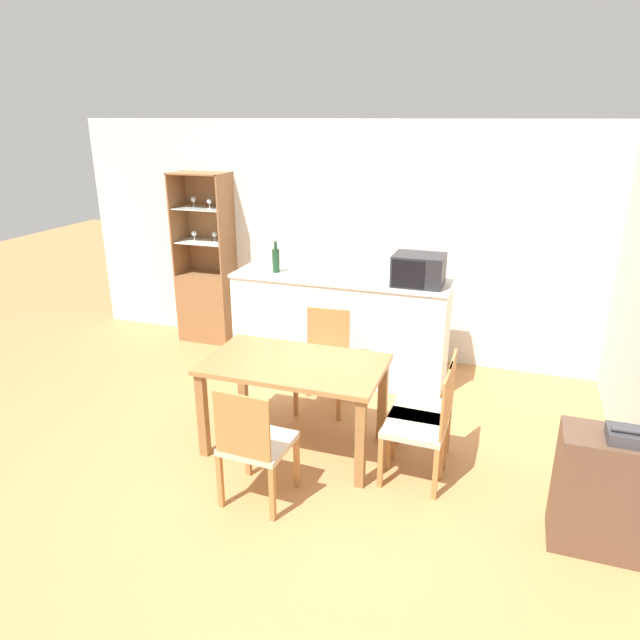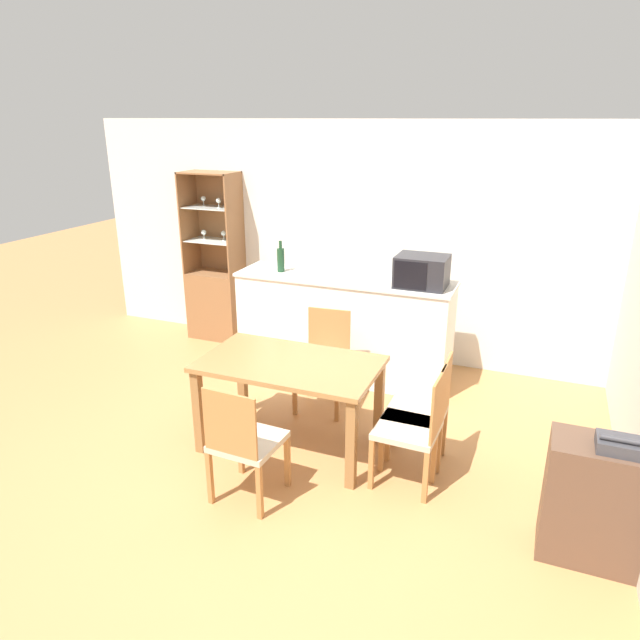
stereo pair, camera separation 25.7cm
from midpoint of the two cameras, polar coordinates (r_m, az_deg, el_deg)
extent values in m
plane|color=#B27A47|center=(4.51, -7.06, -15.17)|extent=(18.00, 18.00, 0.00)
cube|color=silver|center=(6.30, 2.88, 7.81)|extent=(6.80, 0.06, 2.55)
cube|color=white|center=(5.87, 0.72, -0.81)|extent=(2.18, 0.55, 1.03)
cube|color=beige|center=(5.70, 0.74, 4.18)|extent=(2.21, 0.58, 0.03)
cube|color=brown|center=(7.04, -12.15, 1.32)|extent=(0.64, 0.40, 0.81)
cube|color=brown|center=(6.96, -11.93, 9.56)|extent=(0.64, 0.02, 1.17)
cube|color=brown|center=(6.96, -14.96, 9.33)|extent=(0.02, 0.40, 1.17)
cube|color=brown|center=(6.64, -10.43, 9.19)|extent=(0.02, 0.40, 1.17)
cube|color=brown|center=(6.72, -13.12, 14.11)|extent=(0.64, 0.40, 0.02)
cube|color=silver|center=(6.84, -12.62, 7.63)|extent=(0.59, 0.35, 0.01)
cube|color=silver|center=(6.77, -12.87, 10.83)|extent=(0.59, 0.35, 0.01)
cylinder|color=silver|center=(6.90, -13.49, 7.74)|extent=(0.04, 0.04, 0.01)
cylinder|color=silver|center=(6.90, -13.51, 7.99)|extent=(0.01, 0.01, 0.06)
sphere|color=silver|center=(6.89, -13.55, 8.41)|extent=(0.06, 0.06, 0.06)
cylinder|color=silver|center=(6.87, -13.57, 10.97)|extent=(0.04, 0.04, 0.01)
cylinder|color=silver|center=(6.87, -13.59, 11.22)|extent=(0.01, 0.01, 0.06)
sphere|color=silver|center=(6.86, -13.63, 11.65)|extent=(0.06, 0.06, 0.06)
cylinder|color=silver|center=(6.81, -11.55, 7.72)|extent=(0.04, 0.04, 0.01)
cylinder|color=silver|center=(6.80, -11.56, 7.98)|extent=(0.01, 0.01, 0.06)
sphere|color=silver|center=(6.79, -11.59, 8.40)|extent=(0.06, 0.06, 0.06)
cylinder|color=silver|center=(6.68, -12.07, 10.85)|extent=(0.04, 0.04, 0.01)
cylinder|color=silver|center=(6.68, -12.09, 11.11)|extent=(0.01, 0.01, 0.06)
sphere|color=silver|center=(6.67, -12.12, 11.55)|extent=(0.06, 0.06, 0.06)
cube|color=olive|center=(4.49, -4.23, -4.48)|extent=(1.40, 0.82, 0.04)
cube|color=olive|center=(4.66, -13.22, -9.24)|extent=(0.07, 0.07, 0.71)
cube|color=olive|center=(4.18, 2.28, -12.24)|extent=(0.07, 0.07, 0.71)
cube|color=olive|center=(5.19, -9.18, -5.79)|extent=(0.07, 0.07, 0.71)
cube|color=olive|center=(4.77, 4.73, -7.98)|extent=(0.07, 0.07, 0.71)
cube|color=#C1B299|center=(4.27, 7.76, -10.53)|extent=(0.45, 0.45, 0.05)
cube|color=#A8703D|center=(4.12, 10.79, -8.00)|extent=(0.03, 0.40, 0.45)
cube|color=#A8703D|center=(4.26, 4.30, -14.03)|extent=(0.04, 0.04, 0.41)
cube|color=#A8703D|center=(4.59, 5.76, -11.42)|extent=(0.04, 0.04, 0.41)
cube|color=#A8703D|center=(4.19, 9.70, -14.95)|extent=(0.04, 0.04, 0.41)
cube|color=#A8703D|center=(4.52, 10.74, -12.21)|extent=(0.04, 0.04, 0.41)
cube|color=#C1B299|center=(4.48, 8.40, -9.01)|extent=(0.44, 0.44, 0.05)
cube|color=#A8703D|center=(4.34, 11.30, -6.51)|extent=(0.02, 0.40, 0.45)
cube|color=#A8703D|center=(4.46, 5.18, -12.40)|extent=(0.04, 0.04, 0.41)
cube|color=#A8703D|center=(4.79, 6.36, -9.98)|extent=(0.04, 0.04, 0.41)
cube|color=#A8703D|center=(4.40, 10.35, -13.15)|extent=(0.04, 0.04, 0.41)
cube|color=#A8703D|center=(4.74, 11.13, -10.64)|extent=(0.04, 0.04, 0.41)
cube|color=#C1B299|center=(5.21, -1.15, -4.51)|extent=(0.47, 0.47, 0.05)
cube|color=#A8703D|center=(5.30, -0.56, -1.18)|extent=(0.40, 0.05, 0.45)
cube|color=#A8703D|center=(5.09, 0.43, -7.98)|extent=(0.04, 0.04, 0.41)
cube|color=#A8703D|center=(5.19, -3.87, -7.45)|extent=(0.04, 0.04, 0.41)
cube|color=#A8703D|center=(5.44, 1.46, -6.09)|extent=(0.04, 0.04, 0.41)
cube|color=#A8703D|center=(5.53, -2.58, -5.64)|extent=(0.04, 0.04, 0.41)
cube|color=#C1B299|center=(4.07, -8.04, -12.13)|extent=(0.46, 0.46, 0.05)
cube|color=#A8703D|center=(3.79, -9.79, -10.47)|extent=(0.40, 0.04, 0.45)
cube|color=#A8703D|center=(4.43, -8.91, -12.84)|extent=(0.04, 0.04, 0.41)
cube|color=#A8703D|center=(4.26, -4.14, -14.03)|extent=(0.04, 0.04, 0.41)
cube|color=#A8703D|center=(4.15, -11.76, -15.49)|extent=(0.04, 0.04, 0.41)
cube|color=#A8703D|center=(3.98, -6.72, -16.93)|extent=(0.04, 0.04, 0.41)
cube|color=#232328|center=(5.45, 8.51, 4.98)|extent=(0.47, 0.38, 0.29)
cube|color=black|center=(5.28, 7.42, 4.55)|extent=(0.30, 0.01, 0.25)
cylinder|color=#193D23|center=(5.88, -5.69, 5.92)|extent=(0.08, 0.08, 0.24)
cylinder|color=#193D23|center=(5.84, -5.74, 7.45)|extent=(0.03, 0.03, 0.08)
cube|color=brown|center=(4.00, 24.73, -15.36)|extent=(0.56, 0.36, 0.78)
cube|color=brown|center=(3.98, 24.81, -14.90)|extent=(0.52, 0.32, 0.02)
cube|color=#38383D|center=(3.76, 26.74, -10.36)|extent=(0.23, 0.19, 0.07)
cylinder|color=#38383D|center=(3.70, 26.94, -9.91)|extent=(0.21, 0.03, 0.03)
camera|label=1|loc=(0.13, -91.45, -0.52)|focal=32.00mm
camera|label=2|loc=(0.13, 88.55, 0.52)|focal=32.00mm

